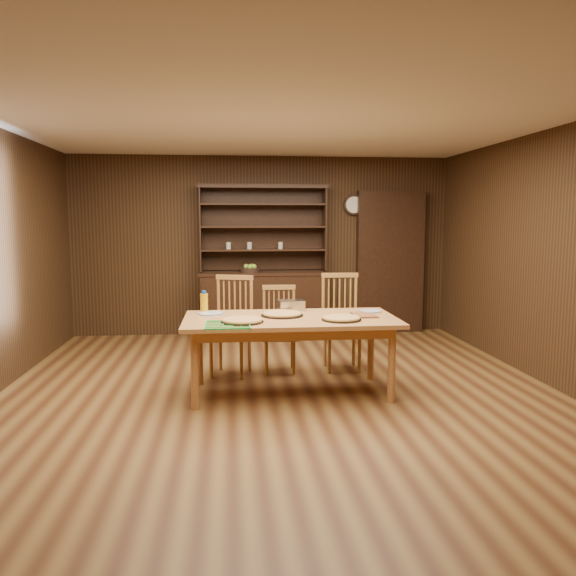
{
  "coord_description": "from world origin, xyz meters",
  "views": [
    {
      "loc": [
        -0.48,
        -5.27,
        1.69
      ],
      "look_at": [
        0.11,
        0.4,
        0.99
      ],
      "focal_mm": 35.0,
      "sensor_mm": 36.0,
      "label": 1
    }
  ],
  "objects": [
    {
      "name": "floor",
      "position": [
        0.0,
        0.0,
        0.0
      ],
      "size": [
        6.0,
        6.0,
        0.0
      ],
      "primitive_type": "plane",
      "color": "brown",
      "rests_on": "ground"
    },
    {
      "name": "room_shell",
      "position": [
        0.0,
        0.0,
        1.58
      ],
      "size": [
        6.0,
        6.0,
        6.0
      ],
      "color": "silver",
      "rests_on": "floor"
    },
    {
      "name": "china_hutch",
      "position": [
        -0.0,
        2.75,
        0.6
      ],
      "size": [
        1.84,
        0.52,
        2.17
      ],
      "color": "black",
      "rests_on": "floor"
    },
    {
      "name": "doorway",
      "position": [
        1.9,
        2.9,
        1.05
      ],
      "size": [
        1.0,
        0.18,
        2.1
      ],
      "primitive_type": "cube",
      "color": "black",
      "rests_on": "floor"
    },
    {
      "name": "wall_clock",
      "position": [
        1.35,
        2.96,
        1.9
      ],
      "size": [
        0.3,
        0.05,
        0.3
      ],
      "color": "black",
      "rests_on": "room_shell"
    },
    {
      "name": "dining_table",
      "position": [
        0.09,
        0.03,
        0.68
      ],
      "size": [
        2.04,
        1.02,
        0.75
      ],
      "color": "#C48844",
      "rests_on": "floor"
    },
    {
      "name": "chair_left",
      "position": [
        -0.46,
        0.81,
        0.57
      ],
      "size": [
        0.55,
        0.53,
        1.08
      ],
      "rotation": [
        0.0,
        0.0,
        -0.31
      ],
      "color": "#A07437",
      "rests_on": "floor"
    },
    {
      "name": "chair_center",
      "position": [
        0.06,
        0.87,
        0.5
      ],
      "size": [
        0.41,
        0.39,
        0.96
      ],
      "rotation": [
        0.0,
        0.0,
        -0.04
      ],
      "color": "#A07437",
      "rests_on": "floor"
    },
    {
      "name": "chair_right",
      "position": [
        0.76,
        0.9,
        0.57
      ],
      "size": [
        0.45,
        0.43,
        1.08
      ],
      "rotation": [
        0.0,
        0.0,
        -0.02
      ],
      "color": "#A07437",
      "rests_on": "floor"
    },
    {
      "name": "pizza_left",
      "position": [
        -0.37,
        -0.19,
        0.77
      ],
      "size": [
        0.39,
        0.39,
        0.04
      ],
      "color": "black",
      "rests_on": "dining_table"
    },
    {
      "name": "pizza_right",
      "position": [
        0.55,
        -0.17,
        0.77
      ],
      "size": [
        0.37,
        0.37,
        0.04
      ],
      "color": "black",
      "rests_on": "dining_table"
    },
    {
      "name": "pizza_center",
      "position": [
        0.02,
        0.12,
        0.77
      ],
      "size": [
        0.41,
        0.41,
        0.04
      ],
      "color": "black",
      "rests_on": "dining_table"
    },
    {
      "name": "cooling_rack",
      "position": [
        -0.51,
        -0.32,
        0.76
      ],
      "size": [
        0.42,
        0.42,
        0.02
      ],
      "primitive_type": null,
      "rotation": [
        0.0,
        0.0,
        -0.08
      ],
      "color": "green",
      "rests_on": "dining_table"
    },
    {
      "name": "plate_left",
      "position": [
        -0.68,
        0.29,
        0.76
      ],
      "size": [
        0.26,
        0.26,
        0.02
      ],
      "color": "beige",
      "rests_on": "dining_table"
    },
    {
      "name": "plate_right",
      "position": [
        0.94,
        0.26,
        0.76
      ],
      "size": [
        0.23,
        0.23,
        0.02
      ],
      "color": "beige",
      "rests_on": "dining_table"
    },
    {
      "name": "foil_dish",
      "position": [
        0.14,
        0.46,
        0.8
      ],
      "size": [
        0.28,
        0.22,
        0.1
      ],
      "primitive_type": "cube",
      "rotation": [
        0.0,
        0.0,
        0.14
      ],
      "color": "white",
      "rests_on": "dining_table"
    },
    {
      "name": "juice_bottle",
      "position": [
        -0.75,
        0.41,
        0.85
      ],
      "size": [
        0.08,
        0.08,
        0.22
      ],
      "color": "#DE9C0B",
      "rests_on": "dining_table"
    },
    {
      "name": "pot_holder_a",
      "position": [
        0.82,
        -0.0,
        0.76
      ],
      "size": [
        0.21,
        0.21,
        0.02
      ],
      "primitive_type": "cube",
      "rotation": [
        0.0,
        0.0,
        -0.0
      ],
      "color": "red",
      "rests_on": "dining_table"
    },
    {
      "name": "pot_holder_b",
      "position": [
        0.81,
        0.12,
        0.76
      ],
      "size": [
        0.2,
        0.2,
        0.01
      ],
      "primitive_type": "cube",
      "rotation": [
        0.0,
        0.0,
        0.05
      ],
      "color": "red",
      "rests_on": "dining_table"
    },
    {
      "name": "fruit_bowl",
      "position": [
        -0.2,
        2.69,
        0.98
      ],
      "size": [
        0.29,
        0.29,
        0.12
      ],
      "color": "black",
      "rests_on": "china_hutch"
    }
  ]
}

